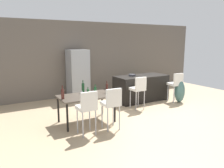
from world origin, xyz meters
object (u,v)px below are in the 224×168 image
Objects in this scene: kitchen_island at (141,88)px; dining_table at (86,98)px; wine_bottle_corner at (107,88)px; refrigerator at (78,74)px; wine_bottle_middle at (63,94)px; dining_chair_far at (112,102)px; dining_chair_near at (87,106)px; wine_bottle_right at (95,92)px; bar_chair_middle at (176,83)px; fruit_bowl at (132,75)px; potted_plant at (140,81)px; wine_glass_far at (82,92)px; floor_vase at (180,91)px; wine_bottle_left at (88,93)px; bar_chair_left at (139,88)px; wine_bottle_near at (83,88)px.

kitchen_island is 2.84m from dining_table.
refrigerator is at bearing 86.95° from wine_bottle_corner.
wine_bottle_middle is 0.19× the size of refrigerator.
dining_chair_far is 0.87m from wine_bottle_corner.
refrigerator reaches higher than wine_bottle_corner.
dining_chair_far is at bearing -37.13° from wine_bottle_middle.
wine_bottle_right reaches higher than dining_chair_near.
bar_chair_middle is 1.57m from fruit_bowl.
dining_chair_near is 0.64m from dining_chair_far.
wine_bottle_corner is 0.49× the size of potted_plant.
wine_glass_far is (-0.16, -0.10, 0.19)m from dining_table.
potted_plant is (0.01, 2.35, -0.01)m from floor_vase.
dining_chair_near is at bearing -140.44° from potted_plant.
wine_glass_far is (-0.30, 0.16, -0.01)m from wine_bottle_right.
bar_chair_middle is at bearing -41.83° from kitchen_island.
potted_plant is at bearing 36.15° from wine_bottle_left.
bar_chair_left is at bearing 12.73° from wine_bottle_left.
fruit_bowl is (2.22, 0.80, 0.08)m from wine_bottle_near.
wine_bottle_left is at bearing 121.24° from dining_chair_far.
floor_vase is (3.33, 0.94, -0.30)m from dining_chair_far.
refrigerator is at bearing 73.20° from dining_table.
wine_bottle_left is 0.16m from wine_glass_far.
floor_vase is (0.11, -0.09, -0.30)m from bar_chair_middle.
dining_table is at bearing 117.34° from wine_bottle_right.
dining_chair_far is at bearing -162.29° from bar_chair_middle.
fruit_bowl is (0.38, 0.90, 0.26)m from bar_chair_left.
wine_bottle_corner is 0.79m from wine_glass_far.
dining_chair_far is (0.32, -0.79, 0.02)m from dining_table.
bar_chair_left is 2.57m from wine_bottle_middle.
wine_bottle_corner is 0.93× the size of wine_bottle_near.
wine_glass_far is at bearing -109.39° from refrigerator.
floor_vase is at bearing -2.90° from bar_chair_left.
dining_chair_far reaches higher than potted_plant.
wine_bottle_middle is (-0.79, 0.21, -0.00)m from wine_bottle_right.
kitchen_island is at bearing 27.56° from wine_bottle_corner.
dining_chair_far is 4.00× the size of wine_bottle_left.
kitchen_island is 7.36× the size of wine_bottle_left.
floor_vase reaches higher than wine_glass_far.
wine_bottle_corner is (-1.27, -0.23, 0.17)m from bar_chair_left.
refrigerator is (0.76, 2.51, 0.25)m from dining_table.
dining_chair_near reaches higher than floor_vase.
wine_glass_far is 0.19× the size of floor_vase.
dining_table is at bearing -172.86° from bar_chair_left.
refrigerator reaches higher than kitchen_island.
wine_glass_far is (-0.22, -0.44, -0.01)m from wine_bottle_near.
wine_bottle_right reaches higher than kitchen_island.
refrigerator reaches higher than dining_chair_far.
wine_bottle_near is at bearing -164.49° from kitchen_island.
dining_table is 4.52× the size of wine_bottle_right.
fruit_bowl is at bearing 144.55° from bar_chair_middle.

